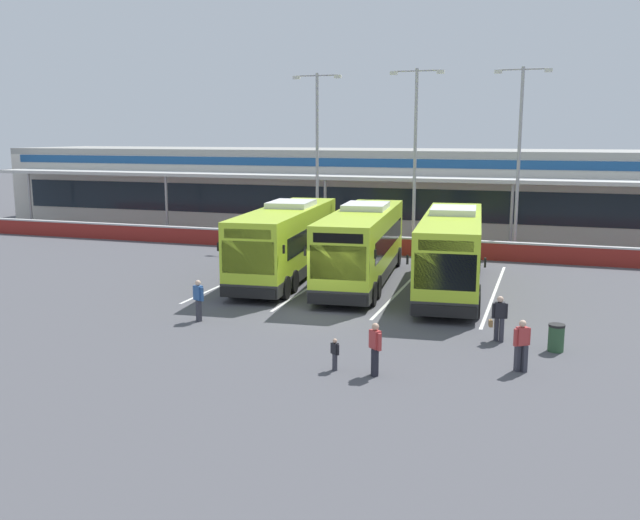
{
  "coord_description": "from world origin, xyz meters",
  "views": [
    {
      "loc": [
        8.51,
        -26.03,
        7.15
      ],
      "look_at": [
        -1.15,
        3.0,
        1.6
      ],
      "focal_mm": 39.05,
      "sensor_mm": 36.0,
      "label": 1
    }
  ],
  "objects_px": {
    "coach_bus_leftmost": "(287,242)",
    "pedestrian_in_dark_coat": "(522,344)",
    "coach_bus_centre": "(451,253)",
    "pedestrian_near_bin": "(198,299)",
    "litter_bin": "(556,338)",
    "lamp_post_west": "(317,147)",
    "lamp_post_east": "(519,149)",
    "pedestrian_approaching_bus": "(375,347)",
    "pedestrian_child": "(335,353)",
    "lamp_post_centre": "(415,149)",
    "coach_bus_left_centre": "(362,246)",
    "pedestrian_with_handbag": "(499,317)"
  },
  "relations": [
    {
      "from": "coach_bus_leftmost",
      "to": "pedestrian_approaching_bus",
      "type": "relative_size",
      "value": 7.61
    },
    {
      "from": "lamp_post_west",
      "to": "lamp_post_east",
      "type": "height_order",
      "value": "same"
    },
    {
      "from": "lamp_post_east",
      "to": "pedestrian_near_bin",
      "type": "bearing_deg",
      "value": -118.57
    },
    {
      "from": "pedestrian_with_handbag",
      "to": "lamp_post_centre",
      "type": "distance_m",
      "value": 19.81
    },
    {
      "from": "pedestrian_approaching_bus",
      "to": "litter_bin",
      "type": "height_order",
      "value": "pedestrian_approaching_bus"
    },
    {
      "from": "coach_bus_left_centre",
      "to": "pedestrian_in_dark_coat",
      "type": "xyz_separation_m",
      "value": [
        7.98,
        -11.08,
        -0.91
      ]
    },
    {
      "from": "pedestrian_in_dark_coat",
      "to": "lamp_post_centre",
      "type": "height_order",
      "value": "lamp_post_centre"
    },
    {
      "from": "coach_bus_centre",
      "to": "pedestrian_approaching_bus",
      "type": "xyz_separation_m",
      "value": [
        -0.54,
        -12.27,
        -0.91
      ]
    },
    {
      "from": "pedestrian_child",
      "to": "pedestrian_near_bin",
      "type": "relative_size",
      "value": 0.62
    },
    {
      "from": "coach_bus_leftmost",
      "to": "lamp_post_east",
      "type": "distance_m",
      "value": 15.82
    },
    {
      "from": "pedestrian_near_bin",
      "to": "litter_bin",
      "type": "relative_size",
      "value": 1.74
    },
    {
      "from": "coach_bus_centre",
      "to": "pedestrian_with_handbag",
      "type": "bearing_deg",
      "value": -70.12
    },
    {
      "from": "pedestrian_child",
      "to": "litter_bin",
      "type": "bearing_deg",
      "value": 32.71
    },
    {
      "from": "coach_bus_leftmost",
      "to": "pedestrian_with_handbag",
      "type": "height_order",
      "value": "coach_bus_leftmost"
    },
    {
      "from": "pedestrian_near_bin",
      "to": "lamp_post_centre",
      "type": "bearing_deg",
      "value": 75.82
    },
    {
      "from": "lamp_post_centre",
      "to": "lamp_post_west",
      "type": "bearing_deg",
      "value": 168.72
    },
    {
      "from": "coach_bus_centre",
      "to": "coach_bus_leftmost",
      "type": "bearing_deg",
      "value": 176.57
    },
    {
      "from": "lamp_post_centre",
      "to": "pedestrian_child",
      "type": "bearing_deg",
      "value": -85.1
    },
    {
      "from": "coach_bus_leftmost",
      "to": "lamp_post_centre",
      "type": "distance_m",
      "value": 11.8
    },
    {
      "from": "coach_bus_centre",
      "to": "lamp_post_east",
      "type": "height_order",
      "value": "lamp_post_east"
    },
    {
      "from": "pedestrian_child",
      "to": "lamp_post_centre",
      "type": "bearing_deg",
      "value": 94.9
    },
    {
      "from": "pedestrian_approaching_bus",
      "to": "lamp_post_centre",
      "type": "height_order",
      "value": "lamp_post_centre"
    },
    {
      "from": "lamp_post_west",
      "to": "coach_bus_centre",
      "type": "bearing_deg",
      "value": -48.32
    },
    {
      "from": "coach_bus_leftmost",
      "to": "litter_bin",
      "type": "relative_size",
      "value": 13.26
    },
    {
      "from": "litter_bin",
      "to": "pedestrian_approaching_bus",
      "type": "bearing_deg",
      "value": -140.95
    },
    {
      "from": "pedestrian_with_handbag",
      "to": "pedestrian_child",
      "type": "distance_m",
      "value": 6.54
    },
    {
      "from": "litter_bin",
      "to": "coach_bus_leftmost",
      "type": "bearing_deg",
      "value": 146.44
    },
    {
      "from": "coach_bus_centre",
      "to": "pedestrian_approaching_bus",
      "type": "relative_size",
      "value": 7.61
    },
    {
      "from": "coach_bus_leftmost",
      "to": "pedestrian_in_dark_coat",
      "type": "distance_m",
      "value": 16.26
    },
    {
      "from": "pedestrian_child",
      "to": "lamp_post_centre",
      "type": "distance_m",
      "value": 23.43
    },
    {
      "from": "coach_bus_centre",
      "to": "pedestrian_child",
      "type": "height_order",
      "value": "coach_bus_centre"
    },
    {
      "from": "coach_bus_leftmost",
      "to": "pedestrian_near_bin",
      "type": "xyz_separation_m",
      "value": [
        -0.22,
        -8.91,
        -0.91
      ]
    },
    {
      "from": "pedestrian_child",
      "to": "lamp_post_west",
      "type": "xyz_separation_m",
      "value": [
        -8.65,
        23.97,
        5.75
      ]
    },
    {
      "from": "coach_bus_centre",
      "to": "pedestrian_in_dark_coat",
      "type": "height_order",
      "value": "coach_bus_centre"
    },
    {
      "from": "coach_bus_leftmost",
      "to": "pedestrian_child",
      "type": "height_order",
      "value": "coach_bus_leftmost"
    },
    {
      "from": "coach_bus_centre",
      "to": "pedestrian_near_bin",
      "type": "relative_size",
      "value": 7.61
    },
    {
      "from": "pedestrian_with_handbag",
      "to": "pedestrian_near_bin",
      "type": "height_order",
      "value": "same"
    },
    {
      "from": "coach_bus_left_centre",
      "to": "pedestrian_approaching_bus",
      "type": "bearing_deg",
      "value": -73.36
    },
    {
      "from": "pedestrian_near_bin",
      "to": "coach_bus_leftmost",
      "type": "bearing_deg",
      "value": 88.62
    },
    {
      "from": "pedestrian_child",
      "to": "lamp_post_west",
      "type": "bearing_deg",
      "value": 109.84
    },
    {
      "from": "coach_bus_left_centre",
      "to": "coach_bus_centre",
      "type": "height_order",
      "value": "same"
    },
    {
      "from": "lamp_post_west",
      "to": "litter_bin",
      "type": "relative_size",
      "value": 11.83
    },
    {
      "from": "pedestrian_with_handbag",
      "to": "lamp_post_west",
      "type": "height_order",
      "value": "lamp_post_west"
    },
    {
      "from": "pedestrian_in_dark_coat",
      "to": "lamp_post_west",
      "type": "relative_size",
      "value": 0.15
    },
    {
      "from": "coach_bus_leftmost",
      "to": "pedestrian_in_dark_coat",
      "type": "bearing_deg",
      "value": -42.83
    },
    {
      "from": "pedestrian_near_bin",
      "to": "litter_bin",
      "type": "xyz_separation_m",
      "value": [
        13.14,
        0.34,
        -0.41
      ]
    },
    {
      "from": "lamp_post_east",
      "to": "coach_bus_left_centre",
      "type": "bearing_deg",
      "value": -121.5
    },
    {
      "from": "pedestrian_child",
      "to": "lamp_post_east",
      "type": "xyz_separation_m",
      "value": [
        4.08,
        23.59,
        5.75
      ]
    },
    {
      "from": "pedestrian_in_dark_coat",
      "to": "litter_bin",
      "type": "height_order",
      "value": "pedestrian_in_dark_coat"
    },
    {
      "from": "coach_bus_centre",
      "to": "lamp_post_centre",
      "type": "height_order",
      "value": "lamp_post_centre"
    }
  ]
}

